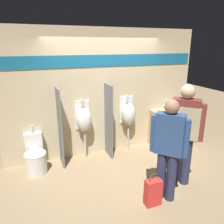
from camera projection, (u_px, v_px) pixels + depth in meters
The scene contains 13 objects.
ground_plane at pixel (115, 162), 4.59m from camera, with size 16.00×16.00×0.00m, color #997F5B.
display_wall at pixel (105, 93), 4.72m from camera, with size 4.32×0.07×2.70m.
sink_counter at pixel (171, 127), 5.31m from camera, with size 0.99×0.50×0.87m.
sink_basin at pixel (170, 108), 5.20m from camera, with size 0.32×0.32×0.25m.
cell_phone at pixel (165, 113), 4.99m from camera, with size 0.07×0.14×0.01m.
divider_near_counter at pixel (60, 128), 4.30m from camera, with size 0.03×0.44×1.59m.
divider_mid at pixel (109, 121), 4.66m from camera, with size 0.03×0.44×1.59m.
urinal_near_counter at pixel (84, 120), 4.54m from camera, with size 0.33×0.28×1.28m.
urinal_far at pixel (128, 114), 4.90m from camera, with size 0.33×0.28×1.28m.
toilet at pixel (35, 158), 4.18m from camera, with size 0.41×0.57×0.87m.
person_in_vest at pixel (184, 128), 3.63m from camera, with size 0.49×0.49×1.76m.
person_with_lanyard at pixel (168, 147), 3.26m from camera, with size 0.42×0.44×1.63m.
shopping_bag at pixel (153, 192), 3.31m from camera, with size 0.25×0.14×0.54m.
Camera 1 is at (-1.56, -3.76, 2.36)m, focal length 35.00 mm.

